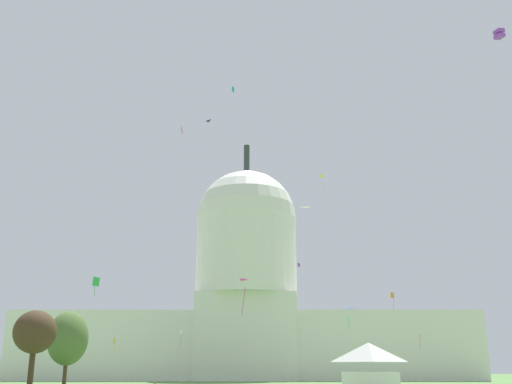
# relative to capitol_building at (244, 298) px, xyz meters

# --- Properties ---
(capitol_building) EXTENTS (130.30, 30.17, 70.64)m
(capitol_building) POSITION_rel_capitol_building_xyz_m (0.00, 0.00, 0.00)
(capitol_building) COLOR silver
(capitol_building) RESTS_ON ground_plane
(event_tent) EXTENTS (7.06, 4.66, 6.37)m
(event_tent) POSITION_rel_capitol_building_xyz_m (17.02, -98.44, -19.92)
(event_tent) COLOR white
(event_tent) RESTS_ON ground_plane
(tree_west_far) EXTENTS (8.42, 9.72, 13.68)m
(tree_west_far) POSITION_rel_capitol_building_xyz_m (-32.40, -60.61, -14.46)
(tree_west_far) COLOR #4C3823
(tree_west_far) RESTS_ON ground_plane
(tree_west_mid) EXTENTS (6.73, 6.89, 11.82)m
(tree_west_mid) POSITION_rel_capitol_building_xyz_m (-30.68, -82.76, -14.64)
(tree_west_mid) COLOR #42301E
(tree_west_mid) RESTS_ON ground_plane
(kite_violet_high) EXTENTS (1.48, 1.44, 1.39)m
(kite_violet_high) POSITION_rel_capitol_building_xyz_m (35.52, -105.11, 23.10)
(kite_violet_high) COLOR purple
(kite_pink_high) EXTENTS (0.63, 1.11, 1.58)m
(kite_pink_high) POSITION_rel_capitol_building_xyz_m (-11.73, -66.50, 25.20)
(kite_pink_high) COLOR pink
(kite_white_low) EXTENTS (0.79, 0.63, 4.35)m
(kite_white_low) POSITION_rel_capitol_building_xyz_m (-16.06, -21.02, -11.56)
(kite_white_low) COLOR white
(kite_red_low) EXTENTS (0.50, 0.59, 3.16)m
(kite_red_low) POSITION_rel_capitol_building_xyz_m (39.00, -40.91, -13.50)
(kite_red_low) COLOR red
(kite_gold_low) EXTENTS (0.58, 0.53, 3.52)m
(kite_gold_low) POSITION_rel_capitol_building_xyz_m (-29.98, -33.26, -14.01)
(kite_gold_low) COLOR gold
(kite_lime_mid) EXTENTS (1.57, 0.87, 0.36)m
(kite_lime_mid) POSITION_rel_capitol_building_xyz_m (11.83, -72.18, 7.46)
(kite_lime_mid) COLOR #8CD133
(kite_black_high) EXTENTS (1.27, 1.45, 0.29)m
(kite_black_high) POSITION_rel_capitol_building_xyz_m (-6.71, -70.52, 24.99)
(kite_black_high) COLOR black
(kite_yellow_mid) EXTENTS (1.09, 1.46, 2.06)m
(kite_yellow_mid) POSITION_rel_capitol_building_xyz_m (14.11, -83.24, 9.71)
(kite_yellow_mid) COLOR yellow
(kite_orange_mid) EXTENTS (0.86, 0.39, 4.30)m
(kite_orange_mid) POSITION_rel_capitol_building_xyz_m (35.56, -32.01, -3.45)
(kite_orange_mid) COLOR orange
(kite_green_low) EXTENTS (1.22, 0.43, 2.84)m
(kite_green_low) POSITION_rel_capitol_building_xyz_m (-21.34, -85.20, -7.36)
(kite_green_low) COLOR green
(kite_magenta_low) EXTENTS (1.23, 1.29, 3.94)m
(kite_magenta_low) POSITION_rel_capitol_building_xyz_m (1.10, -102.11, -10.20)
(kite_magenta_low) COLOR #D1339E
(kite_blue_low) EXTENTS (1.33, 1.68, 2.18)m
(kite_blue_low) POSITION_rel_capitol_building_xyz_m (15.49, -92.53, -12.48)
(kite_blue_low) COLOR blue
(kite_turquoise_high) EXTENTS (0.46, 0.79, 1.28)m
(kite_turquoise_high) POSITION_rel_capitol_building_xyz_m (-1.70, -66.84, 33.89)
(kite_turquoise_high) COLOR teal
(kite_violet_mid) EXTENTS (0.65, 0.86, 0.96)m
(kite_violet_mid) POSITION_rel_capitol_building_xyz_m (13.58, -28.29, 4.90)
(kite_violet_mid) COLOR purple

